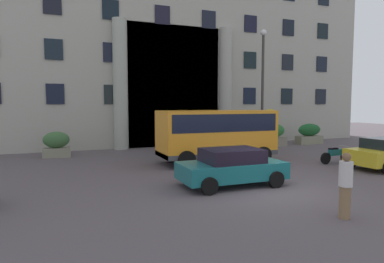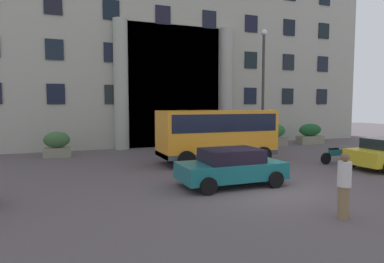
{
  "view_description": "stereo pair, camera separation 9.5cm",
  "coord_description": "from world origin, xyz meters",
  "px_view_note": "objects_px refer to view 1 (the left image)",
  "views": [
    {
      "loc": [
        -6.92,
        -10.38,
        3.11
      ],
      "look_at": [
        -0.63,
        5.63,
        1.7
      ],
      "focal_mm": 31.33,
      "sensor_mm": 36.0,
      "label": 1
    },
    {
      "loc": [
        -6.84,
        -10.41,
        3.11
      ],
      "look_at": [
        -0.63,
        5.63,
        1.7
      ],
      "focal_mm": 31.33,
      "sensor_mm": 36.0,
      "label": 2
    }
  ],
  "objects_px": {
    "hedge_planter_far_east": "(185,139)",
    "lamppost_plaza_centre": "(263,81)",
    "orange_minibus": "(217,132)",
    "hedge_planter_far_west": "(56,145)",
    "hedge_planter_west": "(274,135)",
    "parked_sedan_far": "(232,167)",
    "motorcycle_near_kerb": "(335,155)",
    "hedge_planter_east": "(309,134)",
    "bus_stop_sign": "(270,126)",
    "pedestrian_man_crossing": "(345,185)"
  },
  "relations": [
    {
      "from": "hedge_planter_far_east",
      "to": "lamppost_plaza_centre",
      "type": "height_order",
      "value": "lamppost_plaza_centre"
    },
    {
      "from": "orange_minibus",
      "to": "hedge_planter_far_west",
      "type": "distance_m",
      "value": 9.49
    },
    {
      "from": "hedge_planter_west",
      "to": "lamppost_plaza_centre",
      "type": "relative_size",
      "value": 0.24
    },
    {
      "from": "hedge_planter_far_west",
      "to": "lamppost_plaza_centre",
      "type": "distance_m",
      "value": 13.64
    },
    {
      "from": "parked_sedan_far",
      "to": "motorcycle_near_kerb",
      "type": "relative_size",
      "value": 2.02
    },
    {
      "from": "hedge_planter_west",
      "to": "hedge_planter_far_west",
      "type": "distance_m",
      "value": 14.9
    },
    {
      "from": "hedge_planter_east",
      "to": "motorcycle_near_kerb",
      "type": "height_order",
      "value": "hedge_planter_east"
    },
    {
      "from": "hedge_planter_far_west",
      "to": "motorcycle_near_kerb",
      "type": "bearing_deg",
      "value": -28.94
    },
    {
      "from": "hedge_planter_east",
      "to": "parked_sedan_far",
      "type": "xyz_separation_m",
      "value": [
        -11.99,
        -9.63,
        -0.04
      ]
    },
    {
      "from": "hedge_planter_west",
      "to": "parked_sedan_far",
      "type": "bearing_deg",
      "value": -132.16
    },
    {
      "from": "hedge_planter_far_east",
      "to": "hedge_planter_west",
      "type": "bearing_deg",
      "value": -0.4
    },
    {
      "from": "hedge_planter_far_east",
      "to": "lamppost_plaza_centre",
      "type": "relative_size",
      "value": 0.21
    },
    {
      "from": "bus_stop_sign",
      "to": "parked_sedan_far",
      "type": "relative_size",
      "value": 0.69
    },
    {
      "from": "hedge_planter_far_west",
      "to": "lamppost_plaza_centre",
      "type": "xyz_separation_m",
      "value": [
        12.95,
        -1.71,
        3.92
      ]
    },
    {
      "from": "bus_stop_sign",
      "to": "motorcycle_near_kerb",
      "type": "height_order",
      "value": "bus_stop_sign"
    },
    {
      "from": "pedestrian_man_crossing",
      "to": "bus_stop_sign",
      "type": "bearing_deg",
      "value": 105.78
    },
    {
      "from": "hedge_planter_far_west",
      "to": "lamppost_plaza_centre",
      "type": "relative_size",
      "value": 0.19
    },
    {
      "from": "hedge_planter_east",
      "to": "lamppost_plaza_centre",
      "type": "relative_size",
      "value": 0.26
    },
    {
      "from": "hedge_planter_west",
      "to": "hedge_planter_east",
      "type": "bearing_deg",
      "value": 2.46
    },
    {
      "from": "hedge_planter_far_east",
      "to": "pedestrian_man_crossing",
      "type": "xyz_separation_m",
      "value": [
        -0.5,
        -13.96,
        0.09
      ]
    },
    {
      "from": "hedge_planter_far_west",
      "to": "hedge_planter_east",
      "type": "bearing_deg",
      "value": -0.58
    },
    {
      "from": "lamppost_plaza_centre",
      "to": "pedestrian_man_crossing",
      "type": "bearing_deg",
      "value": -113.89
    },
    {
      "from": "hedge_planter_east",
      "to": "motorcycle_near_kerb",
      "type": "xyz_separation_m",
      "value": [
        -4.64,
        -7.36,
        -0.31
      ]
    },
    {
      "from": "orange_minibus",
      "to": "hedge_planter_far_west",
      "type": "height_order",
      "value": "orange_minibus"
    },
    {
      "from": "motorcycle_near_kerb",
      "to": "pedestrian_man_crossing",
      "type": "distance_m",
      "value": 9.18
    },
    {
      "from": "parked_sedan_far",
      "to": "pedestrian_man_crossing",
      "type": "height_order",
      "value": "pedestrian_man_crossing"
    },
    {
      "from": "hedge_planter_east",
      "to": "bus_stop_sign",
      "type": "bearing_deg",
      "value": -151.4
    },
    {
      "from": "bus_stop_sign",
      "to": "lamppost_plaza_centre",
      "type": "height_order",
      "value": "lamppost_plaza_centre"
    },
    {
      "from": "hedge_planter_far_west",
      "to": "motorcycle_near_kerb",
      "type": "xyz_separation_m",
      "value": [
        13.65,
        -7.55,
        -0.27
      ]
    },
    {
      "from": "hedge_planter_far_west",
      "to": "hedge_planter_far_east",
      "type": "bearing_deg",
      "value": -2.06
    },
    {
      "from": "hedge_planter_far_west",
      "to": "pedestrian_man_crossing",
      "type": "height_order",
      "value": "pedestrian_man_crossing"
    },
    {
      "from": "orange_minibus",
      "to": "parked_sedan_far",
      "type": "distance_m",
      "value": 5.04
    },
    {
      "from": "pedestrian_man_crossing",
      "to": "hedge_planter_far_west",
      "type": "bearing_deg",
      "value": 157.99
    },
    {
      "from": "hedge_planter_west",
      "to": "hedge_planter_east",
      "type": "xyz_separation_m",
      "value": [
        3.4,
        0.15,
        -0.03
      ]
    },
    {
      "from": "hedge_planter_east",
      "to": "parked_sedan_far",
      "type": "relative_size",
      "value": 0.53
    },
    {
      "from": "hedge_planter_far_west",
      "to": "motorcycle_near_kerb",
      "type": "relative_size",
      "value": 0.77
    },
    {
      "from": "motorcycle_near_kerb",
      "to": "lamppost_plaza_centre",
      "type": "xyz_separation_m",
      "value": [
        -0.7,
        5.84,
        4.19
      ]
    },
    {
      "from": "parked_sedan_far",
      "to": "motorcycle_near_kerb",
      "type": "distance_m",
      "value": 7.69
    },
    {
      "from": "hedge_planter_far_west",
      "to": "parked_sedan_far",
      "type": "bearing_deg",
      "value": -57.28
    },
    {
      "from": "bus_stop_sign",
      "to": "hedge_planter_far_east",
      "type": "distance_m",
      "value": 5.55
    },
    {
      "from": "orange_minibus",
      "to": "parked_sedan_far",
      "type": "relative_size",
      "value": 1.51
    },
    {
      "from": "hedge_planter_west",
      "to": "lamppost_plaza_centre",
      "type": "height_order",
      "value": "lamppost_plaza_centre"
    },
    {
      "from": "bus_stop_sign",
      "to": "motorcycle_near_kerb",
      "type": "bearing_deg",
      "value": -73.27
    },
    {
      "from": "pedestrian_man_crossing",
      "to": "lamppost_plaza_centre",
      "type": "height_order",
      "value": "lamppost_plaza_centre"
    },
    {
      "from": "hedge_planter_far_east",
      "to": "hedge_planter_east",
      "type": "bearing_deg",
      "value": 0.54
    },
    {
      "from": "motorcycle_near_kerb",
      "to": "pedestrian_man_crossing",
      "type": "xyz_separation_m",
      "value": [
        -6.26,
        -6.7,
        0.46
      ]
    },
    {
      "from": "orange_minibus",
      "to": "lamppost_plaza_centre",
      "type": "bearing_deg",
      "value": 34.5
    },
    {
      "from": "hedge_planter_far_west",
      "to": "hedge_planter_far_east",
      "type": "relative_size",
      "value": 0.9
    },
    {
      "from": "orange_minibus",
      "to": "hedge_planter_east",
      "type": "height_order",
      "value": "orange_minibus"
    },
    {
      "from": "bus_stop_sign",
      "to": "lamppost_plaza_centre",
      "type": "distance_m",
      "value": 3.43
    }
  ]
}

